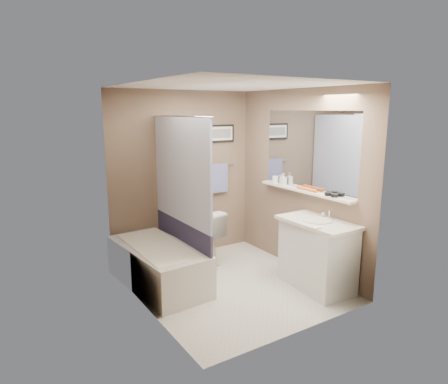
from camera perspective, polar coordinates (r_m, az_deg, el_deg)
ground at (r=5.08m, az=0.93°, el=-13.09°), size 2.50×2.50×0.00m
ceiling at (r=4.62m, az=1.04°, el=14.78°), size 2.20×2.50×0.04m
wall_back at (r=5.76m, az=-5.80°, el=2.34°), size 2.20×0.04×2.40m
wall_front at (r=3.77m, az=11.38°, el=-2.86°), size 2.20×0.04×2.40m
wall_left at (r=4.22m, az=-11.34°, el=-1.30°), size 0.04×2.50×2.40m
wall_right at (r=5.37m, az=10.64°, el=1.51°), size 0.04×2.50×2.40m
tile_surround at (r=4.72m, az=-13.60°, el=-2.51°), size 0.02×1.55×2.00m
curtain_rod at (r=4.85m, az=-6.33°, el=10.67°), size 0.02×1.55×0.02m
curtain_upper at (r=4.90m, az=-6.16°, el=3.05°), size 0.03×1.45×1.28m
curtain_lower at (r=5.09m, az=-5.96°, el=-6.11°), size 0.03×1.45×0.36m
mirror at (r=5.21m, az=12.02°, el=5.82°), size 0.02×1.60×1.00m
shelf at (r=5.25m, az=11.35°, el=0.14°), size 0.12×1.60×0.03m
towel_bar at (r=5.99m, az=-1.05°, el=3.73°), size 0.60×0.02×0.02m
towel at (r=6.00m, az=-0.95°, el=2.01°), size 0.34×0.05×0.44m
art_frame at (r=5.96m, az=-1.16°, el=8.33°), size 0.62×0.02×0.26m
art_mat at (r=5.95m, az=-1.09°, el=8.32°), size 0.56×0.00×0.20m
art_image at (r=5.94m, az=-1.07°, el=8.32°), size 0.50×0.00×0.13m
door at (r=4.20m, az=16.82°, el=-4.44°), size 0.80×0.02×2.00m
door_handle at (r=4.00m, az=13.15°, el=-5.06°), size 0.10×0.02×0.02m
bathtub at (r=5.06m, az=-9.41°, el=-10.32°), size 0.81×1.55×0.50m
tub_rim at (r=4.97m, az=-9.51°, el=-7.64°), size 0.56×1.36×0.02m
toilet at (r=5.65m, az=-3.71°, el=-6.33°), size 0.58×0.83×0.77m
vanity at (r=5.01m, az=13.12°, el=-8.86°), size 0.57×0.94×0.80m
countertop at (r=4.87m, az=13.27°, el=-4.25°), size 0.54×0.96×0.04m
sink_basin at (r=4.86m, az=13.20°, el=-3.95°), size 0.34×0.34×0.01m
faucet_spout at (r=4.99m, az=14.84°, el=-3.12°), size 0.02×0.02×0.10m
faucet_knob at (r=5.06m, az=13.99°, el=-3.10°), size 0.05×0.05×0.05m
candle_bowl_near at (r=4.90m, az=15.50°, el=-0.47°), size 0.09×0.09×0.04m
candle_bowl_far at (r=4.96m, az=14.67°, el=-0.27°), size 0.09×0.09×0.04m
hair_brush_front at (r=5.16m, az=12.27°, el=0.32°), size 0.05×0.22×0.04m
hair_brush_back at (r=5.25m, az=11.27°, el=0.56°), size 0.05×0.22×0.04m
pink_comb at (r=5.37m, az=10.06°, el=0.66°), size 0.05×0.16×0.01m
glass_jar at (r=5.66m, az=7.33°, el=1.78°), size 0.08×0.08×0.10m
soap_bottle at (r=5.53m, az=8.44°, el=1.83°), size 0.07×0.08×0.16m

